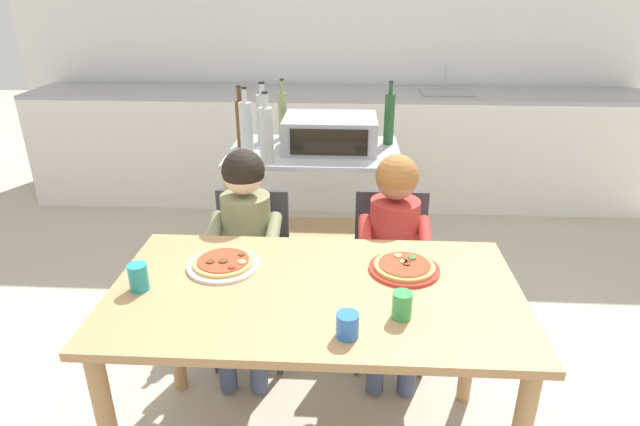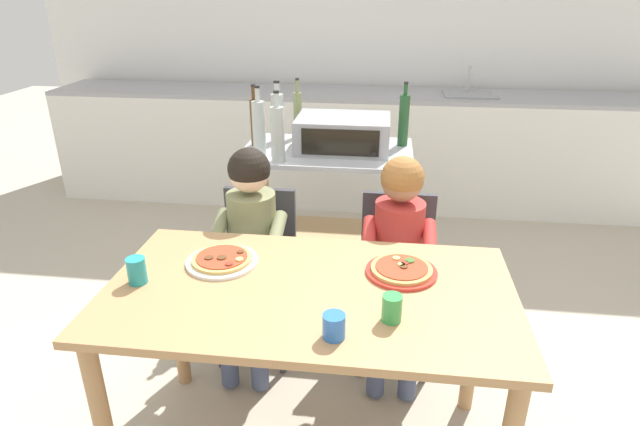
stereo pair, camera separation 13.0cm
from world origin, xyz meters
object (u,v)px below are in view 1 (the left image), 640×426
object	(u,v)px
drinking_cup_blue	(347,325)
drinking_cup_teal	(138,277)
bottle_slim_sauce	(246,128)
dining_chair_left	(252,264)
drinking_cup_green	(402,305)
bottle_clear_vinegar	(241,122)
toaster_oven	(330,133)
pizza_plate_red_rimmed	(404,267)
kitchen_island_cart	(315,196)
child_in_red_shirt	(394,243)
bottle_dark_olive_oil	(266,134)
child_in_olive_shirt	(245,239)
pizza_plate_white	(224,263)
bottle_tall_green_wine	(389,118)
bottle_brown_beer	(263,117)
dining_table	(315,315)
bottle_squat_spirits	(283,114)
dining_chair_right	(390,265)

from	to	relation	value
drinking_cup_blue	drinking_cup_teal	bearing A→B (deg)	162.72
bottle_slim_sauce	drinking_cup_teal	xyz separation A→B (m)	(-0.15, -1.21, -0.20)
dining_chair_left	drinking_cup_green	distance (m)	1.06
bottle_clear_vinegar	toaster_oven	bearing A→B (deg)	-2.83
drinking_cup_blue	drinking_cup_green	distance (m)	0.20
dining_chair_left	pizza_plate_red_rimmed	bearing A→B (deg)	-37.23
kitchen_island_cart	bottle_clear_vinegar	size ratio (longest dim) A/B	2.75
kitchen_island_cart	drinking_cup_green	xyz separation A→B (m)	(0.37, -1.46, 0.23)
bottle_slim_sauce	child_in_red_shirt	size ratio (longest dim) A/B	0.36
kitchen_island_cart	drinking_cup_teal	bearing A→B (deg)	-110.76
bottle_dark_olive_oil	child_in_olive_shirt	world-z (taller)	bottle_dark_olive_oil
pizza_plate_white	drinking_cup_blue	xyz separation A→B (m)	(0.46, -0.39, 0.03)
bottle_tall_green_wine	drinking_cup_teal	world-z (taller)	bottle_tall_green_wine
kitchen_island_cart	toaster_oven	xyz separation A→B (m)	(0.09, 0.02, 0.38)
bottle_brown_beer	child_in_red_shirt	xyz separation A→B (m)	(0.71, -0.90, -0.34)
kitchen_island_cart	dining_table	world-z (taller)	kitchen_island_cart
bottle_squat_spirits	drinking_cup_teal	world-z (taller)	bottle_squat_spirits
bottle_dark_olive_oil	bottle_clear_vinegar	bearing A→B (deg)	123.63
bottle_tall_green_wine	bottle_dark_olive_oil	world-z (taller)	bottle_dark_olive_oil
child_in_olive_shirt	dining_chair_left	bearing A→B (deg)	90.00
bottle_tall_green_wine	dining_chair_right	bearing A→B (deg)	-91.35
bottle_clear_vinegar	child_in_red_shirt	bearing A→B (deg)	-44.41
dining_chair_right	drinking_cup_green	bearing A→B (deg)	-92.48
dining_chair_right	drinking_cup_blue	distance (m)	1.00
toaster_oven	child_in_olive_shirt	bearing A→B (deg)	-113.34
toaster_oven	drinking_cup_blue	distance (m)	1.59
bottle_clear_vinegar	drinking_cup_blue	size ratio (longest dim) A/B	4.51
toaster_oven	dining_table	bearing A→B (deg)	-89.98
toaster_oven	bottle_brown_beer	bearing A→B (deg)	163.11
bottle_tall_green_wine	dining_chair_left	distance (m)	1.18
kitchen_island_cart	child_in_olive_shirt	size ratio (longest dim) A/B	0.91
bottle_slim_sauce	dining_chair_left	size ratio (longest dim) A/B	0.46
bottle_brown_beer	bottle_clear_vinegar	bearing A→B (deg)	-139.94
bottle_slim_sauce	bottle_squat_spirits	xyz separation A→B (m)	(0.15, 0.37, -0.01)
toaster_oven	bottle_tall_green_wine	bearing A→B (deg)	20.20
bottle_clear_vinegar	child_in_olive_shirt	size ratio (longest dim) A/B	0.33
dining_table	bottle_tall_green_wine	bearing A→B (deg)	77.04
kitchen_island_cart	dining_chair_left	size ratio (longest dim) A/B	1.18
bottle_tall_green_wine	bottle_brown_beer	distance (m)	0.73
kitchen_island_cart	dining_chair_right	distance (m)	0.76
dining_chair_left	drinking_cup_blue	distance (m)	1.06
bottle_slim_sauce	bottle_tall_green_wine	size ratio (longest dim) A/B	1.03
bottle_dark_olive_oil	dining_chair_left	world-z (taller)	bottle_dark_olive_oil
toaster_oven	bottle_clear_vinegar	bearing A→B (deg)	177.17
bottle_squat_spirits	child_in_red_shirt	size ratio (longest dim) A/B	0.34
bottle_squat_spirits	drinking_cup_blue	size ratio (longest dim) A/B	4.59
child_in_red_shirt	drinking_cup_teal	distance (m)	1.09
drinking_cup_blue	bottle_brown_beer	bearing A→B (deg)	106.54
bottle_slim_sauce	bottle_squat_spirits	bearing A→B (deg)	68.03
bottle_dark_olive_oil	child_in_red_shirt	distance (m)	0.89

